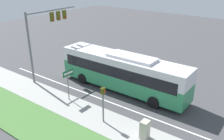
# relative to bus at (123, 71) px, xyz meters

# --- Properties ---
(ground_plane) EXTENTS (80.00, 80.00, 0.00)m
(ground_plane) POSITION_rel_bus_xyz_m (1.03, -2.72, -1.90)
(ground_plane) COLOR #424244
(sidewalk) EXTENTS (2.80, 80.00, 0.12)m
(sidewalk) POSITION_rel_bus_xyz_m (-5.17, -2.72, -1.84)
(sidewalk) COLOR #9E9E99
(sidewalk) RESTS_ON ground_plane
(lane_divider_near) EXTENTS (0.14, 30.00, 0.01)m
(lane_divider_near) POSITION_rel_bus_xyz_m (-2.57, -2.72, -1.90)
(lane_divider_near) COLOR silver
(lane_divider_near) RESTS_ON ground_plane
(bus) EXTENTS (2.64, 12.49, 3.50)m
(bus) POSITION_rel_bus_xyz_m (0.00, 0.00, 0.00)
(bus) COLOR #2D8956
(bus) RESTS_ON ground_plane
(signal_gantry) EXTENTS (6.10, 0.41, 6.91)m
(signal_gantry) POSITION_rel_bus_xyz_m (-1.99, 7.70, 3.15)
(signal_gantry) COLOR slate
(signal_gantry) RESTS_ON ground_plane
(pedestrian_signal) EXTENTS (0.28, 0.34, 2.85)m
(pedestrian_signal) POSITION_rel_bus_xyz_m (-5.25, -1.93, 0.06)
(pedestrian_signal) COLOR slate
(pedestrian_signal) RESTS_ON ground_plane
(street_sign) EXTENTS (1.16, 0.08, 2.83)m
(street_sign) POSITION_rel_bus_xyz_m (-4.38, 2.44, 0.08)
(street_sign) COLOR slate
(street_sign) RESTS_ON ground_plane
(utility_cabinet) EXTENTS (0.61, 0.50, 1.27)m
(utility_cabinet) POSITION_rel_bus_xyz_m (-5.08, -5.25, -1.14)
(utility_cabinet) COLOR #B7B29E
(utility_cabinet) RESTS_ON sidewalk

